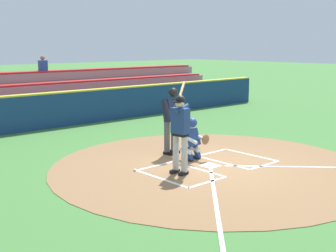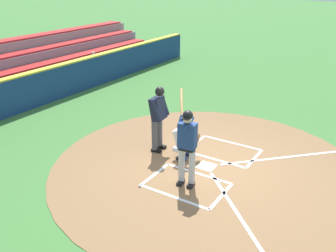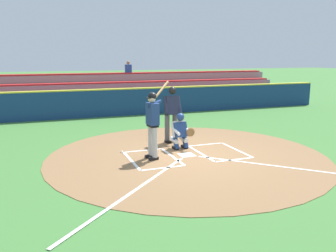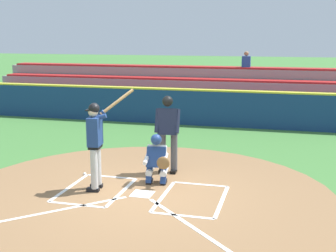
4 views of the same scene
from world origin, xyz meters
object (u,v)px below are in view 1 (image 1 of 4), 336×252
Objects in this scene: plate_umpire at (172,116)px; baseball at (135,170)px; catcher at (192,138)px; batter at (180,128)px.

plate_umpire reaches higher than baseball.
batter is at bearing 32.40° from catcher.
plate_umpire is at bearing -159.23° from baseball.
plate_umpire reaches higher than catcher.
plate_umpire is (-0.03, -0.84, 0.49)m from catcher.
catcher is at bearing -147.60° from batter.
catcher is 0.97m from plate_umpire.
baseball is (1.84, 0.70, -1.04)m from plate_umpire.
plate_umpire is at bearing -126.51° from batter.
catcher is 15.27× the size of baseball.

